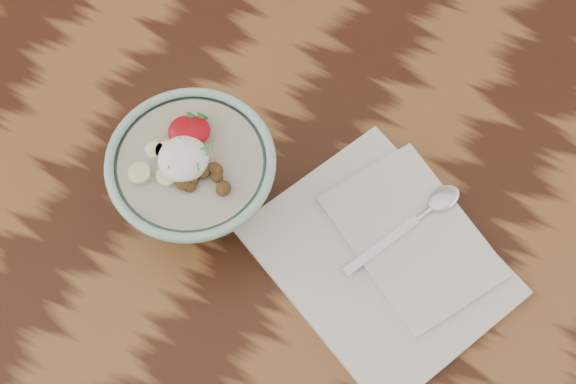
# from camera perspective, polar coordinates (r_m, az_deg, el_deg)

# --- Properties ---
(table) EXTENTS (1.60, 0.90, 0.75)m
(table) POSITION_cam_1_polar(r_m,az_deg,el_deg) (1.02, -0.28, -2.95)
(table) COLOR #34170D
(table) RESTS_ON ground
(breakfast_bowl) EXTENTS (0.18, 0.18, 0.12)m
(breakfast_bowl) POSITION_cam_1_polar(r_m,az_deg,el_deg) (0.88, -6.71, 1.07)
(breakfast_bowl) COLOR #90C2AD
(breakfast_bowl) RESTS_ON table
(napkin) EXTENTS (0.33, 0.30, 0.02)m
(napkin) POSITION_cam_1_polar(r_m,az_deg,el_deg) (0.91, 7.04, -4.53)
(napkin) COLOR silver
(napkin) RESTS_ON table
(spoon) EXTENTS (0.09, 0.16, 0.01)m
(spoon) POSITION_cam_1_polar(r_m,az_deg,el_deg) (0.92, 9.96, -1.26)
(spoon) COLOR silver
(spoon) RESTS_ON napkin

